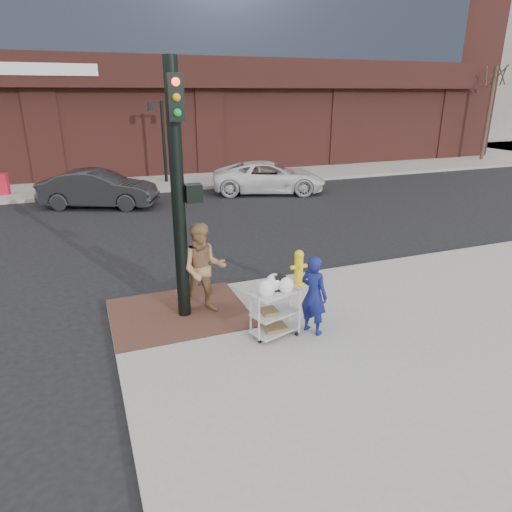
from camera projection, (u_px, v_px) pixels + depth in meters
name	position (u px, v px, depth m)	size (l,w,h in m)	color
ground	(219.00, 334.00, 9.08)	(220.00, 220.00, 0.00)	black
sidewalk_far	(249.00, 144.00, 41.38)	(65.00, 36.00, 0.15)	gray
brick_curb_ramp	(179.00, 313.00, 9.61)	(2.80, 2.40, 0.01)	#4B2E23
filler_block	(452.00, 51.00, 52.98)	(14.00, 20.00, 18.00)	slate
bare_tree_a	(497.00, 64.00, 29.60)	(1.80, 1.80, 7.20)	#382B21
lamp_post	(163.00, 133.00, 22.91)	(1.32, 0.22, 4.00)	black
traffic_signal_pole	(179.00, 188.00, 8.63)	(0.61, 0.51, 5.00)	black
woman_blue	(314.00, 295.00, 8.60)	(0.57, 0.37, 1.56)	navy
pedestrian_tan	(203.00, 269.00, 9.34)	(0.94, 0.73, 1.94)	#9C7049
sedan_dark	(99.00, 189.00, 18.82)	(1.63, 4.68, 1.54)	black
minivan_white	(269.00, 177.00, 21.60)	(2.44, 5.29, 1.47)	silver
utility_cart	(275.00, 309.00, 8.56)	(0.98, 0.73, 1.21)	#B4B3B9
fire_hydrant	(299.00, 267.00, 10.86)	(0.42, 0.29, 0.89)	yellow
newsbox_red	(3.00, 184.00, 20.57)	(0.40, 0.37, 0.96)	red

